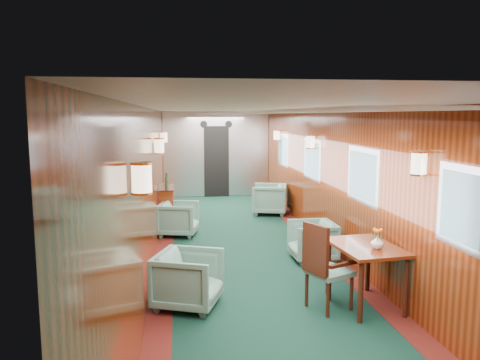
{
  "coord_description": "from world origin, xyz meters",
  "views": [
    {
      "loc": [
        -1.12,
        -7.28,
        2.3
      ],
      "look_at": [
        0.0,
        0.93,
        1.15
      ],
      "focal_mm": 35.0,
      "sensor_mm": 36.0,
      "label": 1
    }
  ],
  "objects_px": {
    "side_chair": "(323,263)",
    "armchair_right_far": "(269,199)",
    "dining_table": "(366,255)",
    "credenza": "(167,207)",
    "armchair_left_near": "(188,279)",
    "armchair_right_near": "(312,241)",
    "armchair_left_far": "(179,219)"
  },
  "relations": [
    {
      "from": "side_chair",
      "to": "armchair_right_far",
      "type": "relative_size",
      "value": 1.36
    },
    {
      "from": "dining_table",
      "to": "credenza",
      "type": "xyz_separation_m",
      "value": [
        -2.45,
        4.38,
        -0.2
      ]
    },
    {
      "from": "armchair_left_near",
      "to": "armchair_right_near",
      "type": "bearing_deg",
      "value": -31.42
    },
    {
      "from": "armchair_left_near",
      "to": "armchair_right_near",
      "type": "relative_size",
      "value": 1.07
    },
    {
      "from": "dining_table",
      "to": "credenza",
      "type": "bearing_deg",
      "value": 113.57
    },
    {
      "from": "credenza",
      "to": "armchair_left_near",
      "type": "bearing_deg",
      "value": -85.35
    },
    {
      "from": "dining_table",
      "to": "armchair_left_near",
      "type": "distance_m",
      "value": 2.15
    },
    {
      "from": "armchair_right_near",
      "to": "side_chair",
      "type": "bearing_deg",
      "value": -13.86
    },
    {
      "from": "armchair_right_near",
      "to": "armchair_left_near",
      "type": "bearing_deg",
      "value": -52.87
    },
    {
      "from": "credenza",
      "to": "armchair_right_far",
      "type": "xyz_separation_m",
      "value": [
        2.35,
        1.02,
        -0.08
      ]
    },
    {
      "from": "armchair_left_near",
      "to": "armchair_right_far",
      "type": "distance_m",
      "value": 5.51
    },
    {
      "from": "side_chair",
      "to": "armchair_right_far",
      "type": "bearing_deg",
      "value": 60.89
    },
    {
      "from": "dining_table",
      "to": "side_chair",
      "type": "bearing_deg",
      "value": -178.86
    },
    {
      "from": "credenza",
      "to": "armchair_left_near",
      "type": "distance_m",
      "value": 4.13
    },
    {
      "from": "armchair_right_near",
      "to": "armchair_right_far",
      "type": "height_order",
      "value": "armchair_right_far"
    },
    {
      "from": "armchair_right_near",
      "to": "armchair_right_far",
      "type": "xyz_separation_m",
      "value": [
        0.01,
        3.56,
        0.04
      ]
    },
    {
      "from": "side_chair",
      "to": "credenza",
      "type": "xyz_separation_m",
      "value": [
        -1.91,
        4.44,
        -0.14
      ]
    },
    {
      "from": "credenza",
      "to": "armchair_right_far",
      "type": "relative_size",
      "value": 1.45
    },
    {
      "from": "armchair_left_near",
      "to": "armchair_left_far",
      "type": "bearing_deg",
      "value": 22.08
    },
    {
      "from": "dining_table",
      "to": "armchair_right_near",
      "type": "xyz_separation_m",
      "value": [
        -0.11,
        1.83,
        -0.32
      ]
    },
    {
      "from": "armchair_right_far",
      "to": "side_chair",
      "type": "bearing_deg",
      "value": 9.97
    },
    {
      "from": "dining_table",
      "to": "armchair_left_far",
      "type": "xyz_separation_m",
      "value": [
        -2.21,
        3.69,
        -0.31
      ]
    },
    {
      "from": "armchair_left_far",
      "to": "credenza",
      "type": "bearing_deg",
      "value": 32.0
    },
    {
      "from": "credenza",
      "to": "armchair_left_near",
      "type": "height_order",
      "value": "credenza"
    },
    {
      "from": "armchair_left_near",
      "to": "armchair_right_near",
      "type": "xyz_separation_m",
      "value": [
        2.01,
        1.57,
        -0.02
      ]
    },
    {
      "from": "side_chair",
      "to": "armchair_left_far",
      "type": "height_order",
      "value": "side_chair"
    },
    {
      "from": "armchair_right_near",
      "to": "armchair_right_far",
      "type": "bearing_deg",
      "value": 178.9
    },
    {
      "from": "side_chair",
      "to": "armchair_right_near",
      "type": "bearing_deg",
      "value": 52.64
    },
    {
      "from": "armchair_left_far",
      "to": "armchair_right_far",
      "type": "height_order",
      "value": "armchair_right_far"
    },
    {
      "from": "dining_table",
      "to": "credenza",
      "type": "height_order",
      "value": "credenza"
    },
    {
      "from": "credenza",
      "to": "armchair_right_far",
      "type": "height_order",
      "value": "credenza"
    },
    {
      "from": "armchair_right_far",
      "to": "armchair_left_far",
      "type": "bearing_deg",
      "value": -36.48
    }
  ]
}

